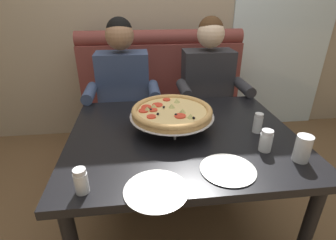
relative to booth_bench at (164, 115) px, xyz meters
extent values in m
plane|color=brown|center=(0.00, -0.96, -0.40)|extent=(16.00, 16.00, 0.00)
cube|color=brown|center=(0.00, -0.13, -0.17)|extent=(1.52, 0.60, 0.46)
cube|color=brown|center=(0.00, 0.26, 0.29)|extent=(1.52, 0.18, 0.65)
cylinder|color=brown|center=(0.00, 0.26, 0.66)|extent=(1.52, 0.14, 0.14)
cube|color=black|center=(0.00, -0.96, 0.32)|extent=(1.20, 0.99, 0.04)
cylinder|color=black|center=(0.53, -1.39, -0.05)|extent=(0.06, 0.06, 0.70)
cylinder|color=black|center=(-0.53, -0.54, -0.05)|extent=(0.06, 0.06, 0.70)
cylinder|color=black|center=(0.53, -0.54, -0.05)|extent=(0.06, 0.06, 0.70)
cube|color=#2D3342|center=(-0.34, -0.38, 0.14)|extent=(0.34, 0.40, 0.15)
cylinder|color=#2D3342|center=(-0.44, -0.63, -0.17)|extent=(0.11, 0.11, 0.46)
cylinder|color=#2D3342|center=(-0.24, -0.63, -0.17)|extent=(0.11, 0.11, 0.46)
cube|color=#38476B|center=(-0.34, -0.16, 0.34)|extent=(0.40, 0.22, 0.56)
cylinder|color=#38476B|center=(-0.57, -0.38, 0.38)|extent=(0.08, 0.28, 0.08)
cylinder|color=#38476B|center=(-0.11, -0.38, 0.38)|extent=(0.08, 0.28, 0.08)
sphere|color=#997051|center=(-0.34, -0.18, 0.75)|extent=(0.21, 0.21, 0.21)
sphere|color=black|center=(-0.34, -0.17, 0.78)|extent=(0.19, 0.19, 0.19)
cube|color=#2D3342|center=(0.34, -0.38, 0.14)|extent=(0.34, 0.40, 0.15)
cylinder|color=#2D3342|center=(0.24, -0.63, -0.17)|extent=(0.11, 0.11, 0.46)
cylinder|color=#2D3342|center=(0.44, -0.63, -0.17)|extent=(0.11, 0.11, 0.46)
cube|color=#2D2D33|center=(0.34, -0.16, 0.34)|extent=(0.40, 0.22, 0.56)
cylinder|color=#2D2D33|center=(0.11, -0.38, 0.38)|extent=(0.08, 0.28, 0.08)
cylinder|color=#2D2D33|center=(0.57, -0.38, 0.38)|extent=(0.08, 0.28, 0.08)
sphere|color=beige|center=(0.34, -0.18, 0.75)|extent=(0.21, 0.21, 0.21)
sphere|color=#472D19|center=(0.34, -0.17, 0.78)|extent=(0.19, 0.19, 0.19)
cylinder|color=silver|center=(-0.05, -1.03, 0.38)|extent=(0.01, 0.01, 0.08)
cylinder|color=silver|center=(-0.15, -0.85, 0.38)|extent=(0.01, 0.01, 0.08)
cylinder|color=silver|center=(0.05, -0.85, 0.38)|extent=(0.01, 0.01, 0.08)
torus|color=silver|center=(-0.05, -0.91, 0.42)|extent=(0.25, 0.25, 0.01)
cylinder|color=silver|center=(-0.05, -0.91, 0.42)|extent=(0.46, 0.46, 0.00)
cylinder|color=tan|center=(-0.05, -0.91, 0.44)|extent=(0.43, 0.43, 0.02)
torus|color=tan|center=(-0.05, -0.91, 0.45)|extent=(0.44, 0.44, 0.03)
cylinder|color=#E5C17A|center=(-0.05, -0.91, 0.45)|extent=(0.37, 0.37, 0.01)
cylinder|color=red|center=(-0.06, -0.75, 0.46)|extent=(0.04, 0.04, 0.01)
cylinder|color=red|center=(-0.12, -0.83, 0.46)|extent=(0.06, 0.06, 0.01)
cylinder|color=red|center=(-0.15, -0.90, 0.46)|extent=(0.05, 0.05, 0.01)
cylinder|color=red|center=(-0.19, -0.85, 0.46)|extent=(0.05, 0.05, 0.01)
cylinder|color=red|center=(-0.20, -0.90, 0.46)|extent=(0.05, 0.05, 0.01)
cylinder|color=red|center=(-0.02, -0.99, 0.46)|extent=(0.06, 0.06, 0.01)
cylinder|color=red|center=(-0.17, -0.98, 0.46)|extent=(0.05, 0.05, 0.01)
sphere|color=black|center=(-0.18, -0.89, 0.46)|extent=(0.01, 0.01, 0.01)
sphere|color=black|center=(-0.16, -0.90, 0.46)|extent=(0.01, 0.01, 0.01)
sphere|color=black|center=(-0.13, -0.96, 0.46)|extent=(0.01, 0.01, 0.01)
sphere|color=black|center=(-0.04, -0.98, 0.46)|extent=(0.01, 0.01, 0.01)
sphere|color=black|center=(-0.09, -0.87, 0.46)|extent=(0.01, 0.01, 0.01)
sphere|color=black|center=(0.04, -1.03, 0.46)|extent=(0.01, 0.01, 0.01)
cone|color=#CCC675|center=(-0.01, -0.80, 0.47)|extent=(0.04, 0.04, 0.02)
cone|color=#CCC675|center=(-0.14, -0.86, 0.47)|extent=(0.04, 0.04, 0.02)
cone|color=#CCC675|center=(0.00, -0.95, 0.47)|extent=(0.04, 0.04, 0.02)
cone|color=#CCC675|center=(0.03, -1.01, 0.47)|extent=(0.04, 0.04, 0.02)
cone|color=#CCC675|center=(-0.05, -0.87, 0.47)|extent=(0.04, 0.04, 0.02)
cone|color=#CCC675|center=(-0.18, -0.90, 0.47)|extent=(0.04, 0.04, 0.02)
cylinder|color=white|center=(0.40, -1.00, 0.39)|extent=(0.05, 0.05, 0.09)
cylinder|color=#4C6633|center=(0.40, -1.00, 0.37)|extent=(0.04, 0.04, 0.05)
cylinder|color=silver|center=(0.40, -1.00, 0.44)|extent=(0.04, 0.04, 0.02)
cylinder|color=white|center=(-0.45, -1.37, 0.39)|extent=(0.05, 0.05, 0.08)
cylinder|color=silver|center=(-0.45, -1.37, 0.37)|extent=(0.04, 0.04, 0.05)
cylinder|color=silver|center=(-0.45, -1.37, 0.44)|extent=(0.05, 0.05, 0.02)
cylinder|color=white|center=(0.36, -1.18, 0.39)|extent=(0.06, 0.06, 0.09)
cylinder|color=#A82D19|center=(0.36, -1.18, 0.37)|extent=(0.05, 0.05, 0.06)
cylinder|color=silver|center=(0.36, -1.18, 0.44)|extent=(0.05, 0.05, 0.02)
cylinder|color=white|center=(0.14, -1.31, 0.35)|extent=(0.17, 0.17, 0.01)
cone|color=white|center=(0.14, -1.31, 0.36)|extent=(0.24, 0.24, 0.01)
cylinder|color=white|center=(-0.18, -1.40, 0.35)|extent=(0.18, 0.18, 0.01)
cone|color=white|center=(-0.18, -1.40, 0.36)|extent=(0.25, 0.25, 0.01)
cylinder|color=silver|center=(0.48, -1.27, 0.41)|extent=(0.07, 0.07, 0.12)
cylinder|color=white|center=(0.48, -1.27, 0.39)|extent=(0.06, 0.06, 0.09)
cylinder|color=black|center=(1.23, 0.87, -0.18)|extent=(0.02, 0.02, 0.44)
cylinder|color=black|center=(1.28, 1.13, -0.18)|extent=(0.02, 0.02, 0.44)
cylinder|color=black|center=(0.98, 0.93, -0.18)|extent=(0.02, 0.02, 0.44)
cylinder|color=black|center=(1.03, 1.18, -0.18)|extent=(0.02, 0.02, 0.44)
cylinder|color=black|center=(1.13, 1.03, 0.05)|extent=(0.40, 0.40, 0.02)
cube|color=black|center=(0.97, 1.06, 0.25)|extent=(0.09, 0.32, 0.42)
camera|label=1|loc=(-0.22, -2.16, 1.02)|focal=27.48mm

